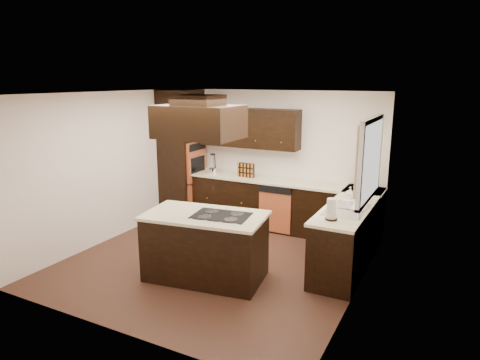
{
  "coord_description": "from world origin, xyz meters",
  "views": [
    {
      "loc": [
        3.09,
        -5.19,
        2.69
      ],
      "look_at": [
        0.1,
        0.6,
        1.15
      ],
      "focal_mm": 32.0,
      "sensor_mm": 36.0,
      "label": 1
    }
  ],
  "objects_px": {
    "oven_column": "(182,163)",
    "range_hood": "(199,122)",
    "spice_rack": "(246,170)",
    "island": "(205,247)"
  },
  "relations": [
    {
      "from": "oven_column",
      "to": "spice_rack",
      "type": "bearing_deg",
      "value": 1.04
    },
    {
      "from": "island",
      "to": "range_hood",
      "type": "height_order",
      "value": "range_hood"
    },
    {
      "from": "island",
      "to": "range_hood",
      "type": "xyz_separation_m",
      "value": [
        -0.05,
        -0.02,
        1.72
      ]
    },
    {
      "from": "oven_column",
      "to": "island",
      "type": "xyz_separation_m",
      "value": [
        1.92,
        -2.24,
        -0.62
      ]
    },
    {
      "from": "oven_column",
      "to": "range_hood",
      "type": "distance_m",
      "value": 3.13
    },
    {
      "from": "oven_column",
      "to": "range_hood",
      "type": "bearing_deg",
      "value": -50.26
    },
    {
      "from": "range_hood",
      "to": "spice_rack",
      "type": "bearing_deg",
      "value": 101.29
    },
    {
      "from": "oven_column",
      "to": "spice_rack",
      "type": "relative_size",
      "value": 6.77
    },
    {
      "from": "range_hood",
      "to": "island",
      "type": "bearing_deg",
      "value": 21.34
    },
    {
      "from": "range_hood",
      "to": "spice_rack",
      "type": "distance_m",
      "value": 2.58
    }
  ]
}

